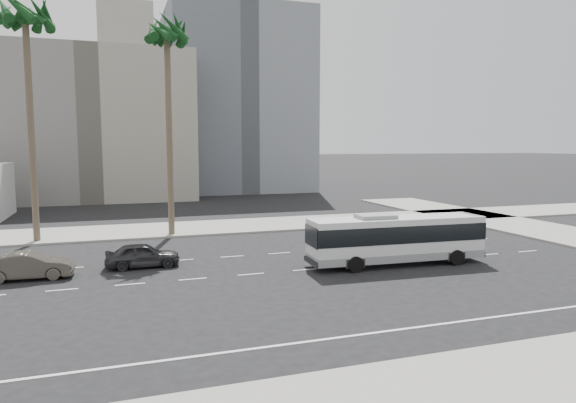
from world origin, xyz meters
name	(u,v)px	position (x,y,z in m)	size (l,w,h in m)	color
ground	(305,270)	(0.00, 0.00, 0.00)	(700.00, 700.00, 0.00)	black
sidewalk_north	(239,226)	(0.00, 15.50, 0.07)	(120.00, 7.00, 0.15)	gray
midrise_beige_west	(92,127)	(-12.00, 45.00, 9.00)	(24.00, 18.00, 18.00)	gray
midrise_gray_center	(234,104)	(8.00, 52.00, 13.00)	(20.00, 20.00, 26.00)	slate
civic_tower	(127,82)	(-2.00, 250.00, 38.83)	(42.00, 42.00, 129.00)	#BBB7A3
highrise_right	(227,88)	(45.00, 230.00, 35.00)	(26.00, 26.00, 70.00)	#4E525A
highrise_far	(259,104)	(70.00, 260.00, 30.00)	(22.00, 22.00, 60.00)	#4E525A
city_bus	(396,238)	(5.29, -0.40, 1.51)	(10.13, 2.73, 2.88)	silver
car_a	(143,255)	(-8.21, 3.48, 0.68)	(3.97, 1.60, 1.35)	#2C2C2F
car_b	(29,266)	(-13.71, 2.65, 0.68)	(4.14, 1.44, 1.36)	#454038
palm_near	(167,38)	(-5.65, 13.03, 14.25)	(4.67, 4.67, 15.73)	brown
palm_mid	(25,22)	(-14.73, 13.23, 14.74)	(5.31, 5.31, 16.38)	brown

